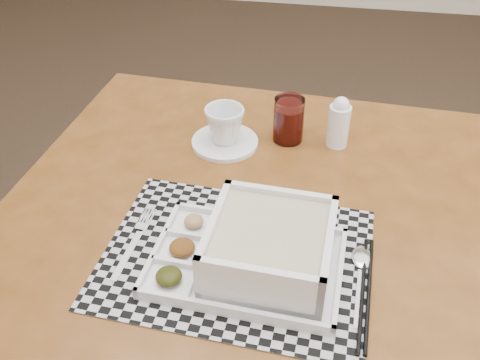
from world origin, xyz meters
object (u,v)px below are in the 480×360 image
at_px(cup, 225,125).
at_px(juice_glass, 288,121).
at_px(serving_tray, 263,251).
at_px(dining_table, 253,245).
at_px(creamer_bottle, 339,122).

xyz_separation_m(cup, juice_glass, (0.14, 0.04, -0.00)).
xyz_separation_m(serving_tray, cup, (-0.14, 0.36, 0.01)).
relative_size(dining_table, cup, 11.87).
bearing_deg(cup, juice_glass, 9.59).
distance_m(dining_table, cup, 0.28).
xyz_separation_m(cup, creamer_bottle, (0.25, 0.04, 0.01)).
bearing_deg(juice_glass, creamer_bottle, -1.15).
bearing_deg(juice_glass, dining_table, -97.43).
height_order(dining_table, juice_glass, juice_glass).
height_order(serving_tray, creamer_bottle, creamer_bottle).
xyz_separation_m(dining_table, serving_tray, (0.03, -0.13, 0.12)).
bearing_deg(creamer_bottle, serving_tray, -105.66).
relative_size(serving_tray, cup, 3.79).
relative_size(juice_glass, creamer_bottle, 0.86).
bearing_deg(dining_table, serving_tray, -74.71).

